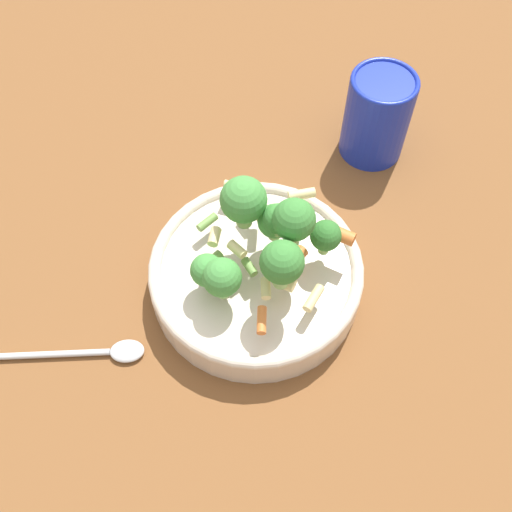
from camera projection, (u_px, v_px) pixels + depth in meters
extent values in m
plane|color=brown|center=(256.00, 285.00, 0.67)|extent=(3.00, 3.00, 0.00)
cylinder|color=beige|center=(256.00, 277.00, 0.66)|extent=(0.23, 0.23, 0.04)
torus|color=beige|center=(256.00, 268.00, 0.64)|extent=(0.23, 0.23, 0.01)
cylinder|color=#8CB766|center=(209.00, 281.00, 0.62)|extent=(0.01, 0.01, 0.01)
sphere|color=#479342|center=(207.00, 270.00, 0.60)|extent=(0.03, 0.03, 0.03)
cylinder|color=#8CB766|center=(223.00, 290.00, 0.61)|extent=(0.01, 0.01, 0.02)
sphere|color=#479342|center=(222.00, 277.00, 0.59)|extent=(0.04, 0.04, 0.04)
cylinder|color=#8CB766|center=(324.00, 247.00, 0.63)|extent=(0.01, 0.01, 0.01)
sphere|color=#33722D|center=(326.00, 236.00, 0.61)|extent=(0.03, 0.03, 0.03)
cylinder|color=#8CB766|center=(244.00, 217.00, 0.62)|extent=(0.02, 0.02, 0.02)
sphere|color=#479342|center=(243.00, 200.00, 0.59)|extent=(0.05, 0.05, 0.05)
cylinder|color=#8CB766|center=(278.00, 279.00, 0.58)|extent=(0.02, 0.02, 0.02)
sphere|color=#3D8438|center=(279.00, 264.00, 0.56)|extent=(0.04, 0.04, 0.04)
cylinder|color=#8CB766|center=(274.00, 233.00, 0.63)|extent=(0.01, 0.01, 0.01)
sphere|color=#479342|center=(275.00, 221.00, 0.62)|extent=(0.04, 0.04, 0.04)
cylinder|color=#8CB766|center=(292.00, 236.00, 0.60)|extent=(0.01, 0.01, 0.02)
sphere|color=#3D8438|center=(294.00, 220.00, 0.57)|extent=(0.04, 0.04, 0.04)
cylinder|color=#8CB766|center=(280.00, 232.00, 0.60)|extent=(0.01, 0.01, 0.01)
sphere|color=#3D8438|center=(280.00, 221.00, 0.59)|extent=(0.03, 0.03, 0.03)
cylinder|color=#729E4C|center=(250.00, 205.00, 0.65)|extent=(0.02, 0.01, 0.01)
cylinder|color=beige|center=(302.00, 194.00, 0.66)|extent=(0.02, 0.03, 0.01)
cylinder|color=beige|center=(214.00, 237.00, 0.60)|extent=(0.02, 0.02, 0.01)
cylinder|color=#729E4C|center=(207.00, 222.00, 0.65)|extent=(0.01, 0.03, 0.01)
cylinder|color=beige|center=(285.00, 257.00, 0.59)|extent=(0.02, 0.02, 0.01)
cylinder|color=beige|center=(285.00, 282.00, 0.60)|extent=(0.03, 0.02, 0.01)
cylinder|color=beige|center=(237.00, 249.00, 0.60)|extent=(0.02, 0.01, 0.01)
cylinder|color=beige|center=(260.00, 208.00, 0.64)|extent=(0.03, 0.02, 0.01)
cylinder|color=#729E4C|center=(213.00, 260.00, 0.62)|extent=(0.02, 0.02, 0.01)
cylinder|color=beige|center=(233.00, 186.00, 0.66)|extent=(0.02, 0.02, 0.01)
cylinder|color=orange|center=(342.00, 235.00, 0.61)|extent=(0.03, 0.03, 0.01)
cylinder|color=beige|center=(266.00, 288.00, 0.60)|extent=(0.02, 0.02, 0.01)
cylinder|color=beige|center=(314.00, 298.00, 0.60)|extent=(0.02, 0.03, 0.01)
cylinder|color=#729E4C|center=(249.00, 267.00, 0.61)|extent=(0.02, 0.01, 0.01)
cylinder|color=orange|center=(262.00, 320.00, 0.58)|extent=(0.03, 0.02, 0.01)
cylinder|color=orange|center=(297.00, 256.00, 0.63)|extent=(0.02, 0.02, 0.01)
cylinder|color=#192DAD|center=(377.00, 117.00, 0.74)|extent=(0.08, 0.08, 0.11)
torus|color=#192DAD|center=(385.00, 81.00, 0.69)|extent=(0.08, 0.08, 0.01)
cylinder|color=silver|center=(47.00, 355.00, 0.62)|extent=(0.07, 0.12, 0.01)
ellipsoid|color=silver|center=(127.00, 351.00, 0.63)|extent=(0.04, 0.04, 0.01)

